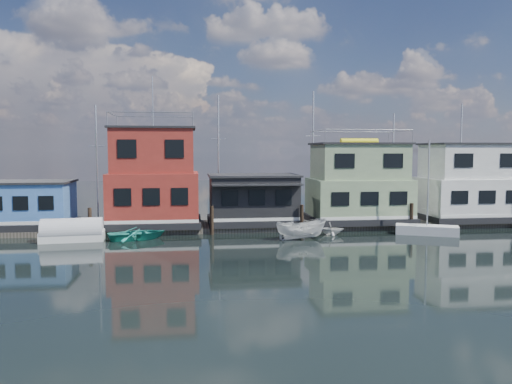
{
  "coord_description": "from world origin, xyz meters",
  "views": [
    {
      "loc": [
        -5.47,
        -28.61,
        6.41
      ],
      "look_at": [
        -0.25,
        12.0,
        3.0
      ],
      "focal_mm": 35.0,
      "sensor_mm": 36.0,
      "label": 1
    }
  ],
  "objects": [
    {
      "name": "dinghy_white",
      "position": [
        5.01,
        7.94,
        0.49
      ],
      "size": [
        2.18,
        1.99,
        0.99
      ],
      "primitive_type": "imported",
      "rotation": [
        0.0,
        0.0,
        1.35
      ],
      "color": "silver",
      "rests_on": "ground"
    },
    {
      "name": "houseboat_dark",
      "position": [
        -0.5,
        11.98,
        2.42
      ],
      "size": [
        7.4,
        6.1,
        4.06
      ],
      "color": "black",
      "rests_on": "dock"
    },
    {
      "name": "ground",
      "position": [
        0.0,
        0.0,
        0.0
      ],
      "size": [
        160.0,
        160.0,
        0.0
      ],
      "primitive_type": "plane",
      "color": "black",
      "rests_on": "ground"
    },
    {
      "name": "dinghy_teal",
      "position": [
        -9.44,
        7.79,
        0.42
      ],
      "size": [
        4.79,
        4.05,
        0.85
      ],
      "primitive_type": "imported",
      "rotation": [
        0.0,
        0.0,
        1.89
      ],
      "color": "teal",
      "rests_on": "ground"
    },
    {
      "name": "day_sailer",
      "position": [
        12.29,
        7.11,
        0.42
      ],
      "size": [
        4.77,
        3.26,
        7.18
      ],
      "rotation": [
        0.0,
        0.0,
        -0.43
      ],
      "color": "white",
      "rests_on": "ground"
    },
    {
      "name": "houseboat_blue",
      "position": [
        -18.0,
        12.0,
        2.21
      ],
      "size": [
        6.4,
        4.9,
        3.66
      ],
      "color": "black",
      "rests_on": "dock"
    },
    {
      "name": "tarp_runabout",
      "position": [
        -13.93,
        7.71,
        0.66
      ],
      "size": [
        4.48,
        2.15,
        1.76
      ],
      "rotation": [
        0.0,
        0.0,
        0.1
      ],
      "color": "silver",
      "rests_on": "ground"
    },
    {
      "name": "dock",
      "position": [
        0.0,
        12.0,
        0.2
      ],
      "size": [
        48.0,
        5.0,
        0.4
      ],
      "primitive_type": "cube",
      "color": "#595147",
      "rests_on": "ground"
    },
    {
      "name": "motorboat",
      "position": [
        2.31,
        6.26,
        0.74
      ],
      "size": [
        3.97,
        1.92,
        1.47
      ],
      "primitive_type": "imported",
      "rotation": [
        0.0,
        0.0,
        1.7
      ],
      "color": "silver",
      "rests_on": "ground"
    },
    {
      "name": "houseboat_green",
      "position": [
        8.5,
        12.0,
        3.55
      ],
      "size": [
        8.4,
        5.9,
        7.03
      ],
      "color": "black",
      "rests_on": "dock"
    },
    {
      "name": "houseboat_red",
      "position": [
        -8.5,
        12.0,
        4.1
      ],
      "size": [
        7.4,
        5.9,
        11.86
      ],
      "color": "black",
      "rests_on": "dock"
    },
    {
      "name": "pilings",
      "position": [
        -0.33,
        9.2,
        1.1
      ],
      "size": [
        42.28,
        0.28,
        2.2
      ],
      "color": "#2D2116",
      "rests_on": "ground"
    },
    {
      "name": "houseboat_white",
      "position": [
        18.5,
        12.0,
        3.54
      ],
      "size": [
        8.4,
        5.9,
        6.66
      ],
      "color": "black",
      "rests_on": "dock"
    },
    {
      "name": "background_masts",
      "position": [
        4.76,
        18.0,
        5.55
      ],
      "size": [
        36.4,
        0.16,
        12.0
      ],
      "color": "silver",
      "rests_on": "ground"
    }
  ]
}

